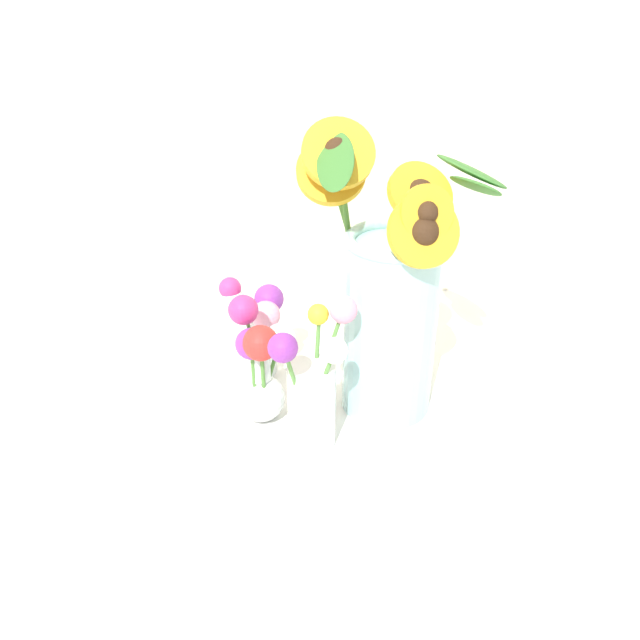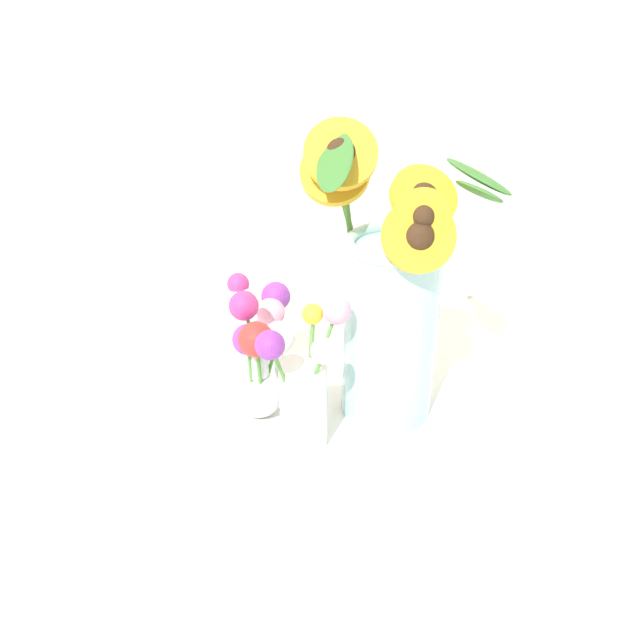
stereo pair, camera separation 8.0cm
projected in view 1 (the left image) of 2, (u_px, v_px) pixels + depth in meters
ground_plane at (323, 452)px, 0.80m from camera, size 6.00×6.00×0.00m
serving_tray at (320, 407)px, 0.87m from camera, size 0.45×0.45×0.02m
mason_jar_sunflowers at (390, 303)px, 0.78m from camera, size 0.25×0.17×0.38m
vase_small_center at (313, 388)px, 0.75m from camera, size 0.11×0.09×0.20m
vase_bulb_right at (261, 366)px, 0.79m from camera, size 0.08×0.09×0.17m
vase_small_back at (254, 329)px, 0.89m from camera, size 0.09×0.09×0.15m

